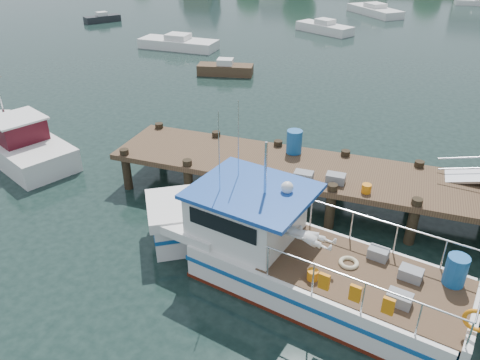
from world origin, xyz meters
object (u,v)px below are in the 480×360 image
(work_boat, at_px, (14,140))
(moored_rowboat, at_px, (225,69))
(moored_b, at_px, (324,28))
(moored_far, at_px, (480,2))
(moored_d, at_px, (375,10))
(moored_a, at_px, (178,43))
(lobster_boat, at_px, (285,253))
(moored_e, at_px, (102,18))

(work_boat, distance_m, moored_rowboat, 14.57)
(moored_b, bearing_deg, work_boat, -111.56)
(work_boat, bearing_deg, moored_far, 90.44)
(moored_d, bearing_deg, work_boat, -117.01)
(moored_far, xyz_separation_m, moored_b, (-14.31, -21.53, 0.08))
(moored_b, height_order, moored_d, moored_d)
(work_boat, xyz_separation_m, moored_rowboat, (4.10, 13.98, -0.24))
(work_boat, xyz_separation_m, moored_a, (-1.91, 19.29, -0.21))
(moored_b, bearing_deg, lobster_boat, -87.85)
(moored_b, bearing_deg, moored_a, -141.18)
(moored_d, bearing_deg, moored_rowboat, -116.44)
(moored_d, xyz_separation_m, moored_e, (-24.74, -13.22, -0.08))
(moored_rowboat, height_order, moored_b, moored_b)
(moored_a, distance_m, moored_b, 13.65)
(moored_d, bearing_deg, moored_a, -133.66)
(lobster_boat, bearing_deg, moored_rowboat, 128.16)
(lobster_boat, xyz_separation_m, moored_e, (-26.68, 30.38, -0.51))
(work_boat, relative_size, moored_far, 1.29)
(moored_a, xyz_separation_m, moored_e, (-11.94, 7.30, -0.07))
(moored_rowboat, bearing_deg, lobster_boat, -45.77)
(moored_rowboat, xyz_separation_m, moored_b, (3.53, 15.07, 0.05))
(moored_rowboat, bearing_deg, moored_e, 162.99)
(moored_a, height_order, moored_e, moored_a)
(lobster_boat, bearing_deg, moored_far, 92.48)
(moored_rowboat, xyz_separation_m, moored_a, (-6.01, 5.31, 0.03))
(work_boat, bearing_deg, moored_a, 119.54)
(moored_far, bearing_deg, moored_d, -155.72)
(moored_rowboat, relative_size, moored_d, 0.55)
(moored_b, distance_m, moored_d, 11.23)
(moored_rowboat, distance_m, moored_b, 15.48)
(lobster_boat, height_order, work_boat, lobster_boat)
(work_boat, relative_size, moored_b, 1.33)
(moored_a, distance_m, moored_e, 14.00)
(moored_b, height_order, moored_e, moored_b)
(moored_e, bearing_deg, moored_d, 52.06)
(moored_rowboat, relative_size, moored_a, 0.61)
(moored_far, bearing_deg, moored_e, -166.15)
(moored_rowboat, relative_size, moored_b, 0.68)
(moored_far, distance_m, moored_d, 15.44)
(lobster_boat, relative_size, moored_b, 1.80)
(lobster_boat, relative_size, moored_far, 1.74)
(moored_a, relative_size, moored_d, 0.91)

